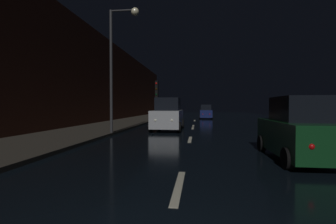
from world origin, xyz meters
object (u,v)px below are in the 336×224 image
Objects in this scene: car_approaching_headlights at (168,115)px; car_distant_taillights at (206,112)px; car_parked_right_near at (300,131)px; streetlamp_overhead at (119,51)px; traffic_light_far_left at (157,92)px.

car_approaching_headlights is 16.24m from car_distant_taillights.
car_approaching_headlights reaches higher than car_parked_right_near.
streetlamp_overhead is at bearing -34.88° from car_approaching_headlights.
streetlamp_overhead is 1.94× the size of car_distant_taillights.
car_approaching_headlights is at bearing 55.12° from streetlamp_overhead.
car_distant_taillights is at bearing 169.06° from car_approaching_headlights.
traffic_light_far_left is at bearing 130.92° from car_distant_taillights.
car_parked_right_near is at bearing 30.22° from car_approaching_headlights.
streetlamp_overhead is at bearing 164.26° from car_distant_taillights.
traffic_light_far_left is 0.64× the size of streetlamp_overhead.
streetlamp_overhead is 1.85× the size of car_parked_right_near.
car_approaching_headlights is at bearing 26.44° from traffic_light_far_left.
car_distant_taillights is at bearing 74.26° from streetlamp_overhead.
car_parked_right_near is at bearing -36.07° from streetlamp_overhead.
traffic_light_far_left is 1.24× the size of car_distant_taillights.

